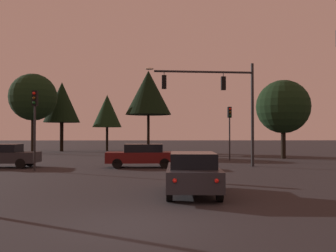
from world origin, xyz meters
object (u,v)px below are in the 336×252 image
(traffic_light_corner_left, at_px, (230,122))
(traffic_light_corner_right, at_px, (35,114))
(traffic_signal_mast_arm, at_px, (221,95))
(car_crossing_right, at_px, (142,155))
(car_crossing_left, at_px, (2,155))
(tree_center_horizon, at_px, (148,93))
(tree_lot_edge, at_px, (33,97))
(car_nearside_lane, at_px, (193,173))
(tree_behind_sign, at_px, (107,111))
(tree_right_cluster, at_px, (62,102))
(tree_left_far, at_px, (283,107))

(traffic_light_corner_left, relative_size, traffic_light_corner_right, 0.93)
(traffic_light_corner_right, bearing_deg, traffic_signal_mast_arm, 11.30)
(car_crossing_right, bearing_deg, traffic_signal_mast_arm, 3.28)
(car_crossing_left, relative_size, tree_center_horizon, 0.48)
(car_crossing_left, relative_size, tree_lot_edge, 0.51)
(car_nearside_lane, relative_size, tree_behind_sign, 0.59)
(tree_center_horizon, height_order, tree_right_cluster, tree_center_horizon)
(traffic_signal_mast_arm, relative_size, tree_right_cluster, 0.84)
(tree_behind_sign, height_order, tree_lot_edge, tree_lot_edge)
(tree_right_cluster, height_order, tree_lot_edge, tree_lot_edge)
(traffic_light_corner_right, distance_m, car_nearside_lane, 12.29)
(traffic_signal_mast_arm, xyz_separation_m, car_crossing_left, (-14.36, -0.13, -4.00))
(tree_left_far, height_order, tree_right_cluster, tree_right_cluster)
(tree_center_horizon, bearing_deg, car_crossing_right, -89.80)
(tree_behind_sign, relative_size, tree_center_horizon, 0.76)
(tree_lot_edge, bearing_deg, tree_behind_sign, 35.60)
(tree_center_horizon, relative_size, tree_lot_edge, 1.06)
(car_crossing_left, relative_size, tree_behind_sign, 0.63)
(traffic_light_corner_right, relative_size, car_crossing_left, 1.05)
(traffic_light_corner_left, height_order, car_crossing_right, traffic_light_corner_left)
(traffic_light_corner_right, relative_size, tree_lot_edge, 0.53)
(traffic_light_corner_right, distance_m, tree_right_cluster, 23.98)
(traffic_light_corner_right, bearing_deg, car_crossing_right, 17.79)
(tree_center_horizon, bearing_deg, tree_right_cluster, 160.78)
(traffic_light_corner_left, xyz_separation_m, traffic_light_corner_right, (-13.20, -7.92, 0.22))
(tree_left_far, distance_m, tree_center_horizon, 15.78)
(traffic_light_corner_right, bearing_deg, traffic_light_corner_left, 30.96)
(traffic_light_corner_left, distance_m, tree_left_far, 5.63)
(traffic_signal_mast_arm, height_order, car_crossing_right, traffic_signal_mast_arm)
(car_nearside_lane, xyz_separation_m, tree_center_horizon, (-2.40, 27.99, 6.11))
(car_crossing_right, bearing_deg, tree_lot_edge, 127.55)
(traffic_light_corner_right, height_order, car_crossing_left, traffic_light_corner_right)
(car_crossing_left, xyz_separation_m, tree_lot_edge, (-3.84, 16.61, 5.46))
(tree_left_far, xyz_separation_m, tree_center_horizon, (-12.15, 9.79, 2.34))
(car_nearside_lane, xyz_separation_m, tree_lot_edge, (-15.24, 27.22, 5.46))
(traffic_signal_mast_arm, height_order, tree_center_horizon, tree_center_horizon)
(traffic_light_corner_left, bearing_deg, tree_right_cluster, 139.26)
(tree_right_cluster, bearing_deg, car_crossing_right, -62.86)
(traffic_signal_mast_arm, relative_size, tree_center_horizon, 0.77)
(traffic_light_corner_left, bearing_deg, tree_left_far, 19.86)
(traffic_light_corner_left, height_order, tree_behind_sign, tree_behind_sign)
(tree_center_horizon, distance_m, tree_right_cluster, 11.56)
(traffic_light_corner_left, relative_size, car_nearside_lane, 1.06)
(tree_behind_sign, relative_size, tree_left_far, 1.03)
(car_crossing_right, bearing_deg, car_nearside_lane, -77.39)
(traffic_light_corner_right, bearing_deg, tree_center_horizon, 72.48)
(car_nearside_lane, xyz_separation_m, tree_right_cluster, (-13.28, 31.78, 5.29))
(car_crossing_left, bearing_deg, tree_right_cluster, 95.09)
(tree_right_cluster, distance_m, tree_lot_edge, 4.97)
(traffic_light_corner_right, relative_size, tree_behind_sign, 0.67)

